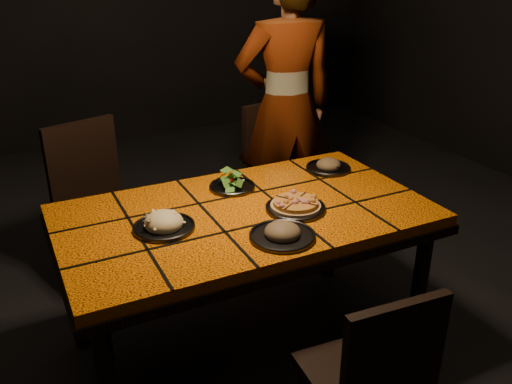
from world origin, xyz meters
name	(u,v)px	position (x,y,z in m)	size (l,w,h in m)	color
room_shell	(243,34)	(0.00, 0.00, 1.50)	(6.04, 7.04, 3.08)	black
dining_table	(245,226)	(0.00, 0.00, 0.67)	(1.62, 0.92, 0.75)	orange
chair_near	(373,374)	(0.09, -0.83, 0.47)	(0.39, 0.39, 0.82)	black
chair_far_left	(95,194)	(-0.48, 0.96, 0.53)	(0.53, 0.53, 0.93)	black
chair_far_right	(279,165)	(0.68, 0.92, 0.53)	(0.49, 0.49, 0.92)	black
diner	(285,107)	(0.73, 0.95, 0.89)	(0.65, 0.43, 1.79)	brown
plate_pizza	(296,206)	(0.20, -0.10, 0.77)	(0.31, 0.31, 0.04)	#333438
plate_pasta	(164,224)	(-0.37, -0.01, 0.77)	(0.25, 0.25, 0.08)	#333438
plate_salad	(232,184)	(0.05, 0.24, 0.78)	(0.22, 0.22, 0.07)	#333438
plate_mushroom_a	(282,233)	(0.02, -0.29, 0.77)	(0.26, 0.26, 0.09)	#333438
plate_mushroom_b	(328,166)	(0.59, 0.24, 0.77)	(0.23, 0.23, 0.08)	#333438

